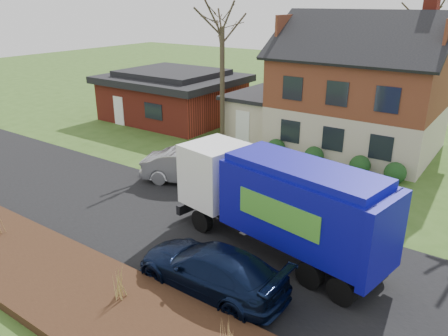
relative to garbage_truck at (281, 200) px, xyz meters
The scene contains 12 objects.
ground 4.50m from the garbage_truck, behind, with size 120.00×120.00×0.00m, color #33511B.
road 4.49m from the garbage_truck, behind, with size 80.00×7.00×0.02m, color black.
mulch_verge 7.32m from the garbage_truck, 124.00° to the right, with size 80.00×3.50×0.30m, color black.
main_house 13.72m from the garbage_truck, 100.41° to the left, with size 12.95×8.95×9.26m.
ranch_house 20.23m from the garbage_truck, 142.01° to the left, with size 9.80×8.20×3.70m.
garbage_truck is the anchor object (origin of this frame).
silver_sedan 7.55m from the garbage_truck, 153.65° to the left, with size 1.75×5.02×1.65m, color #999CA0.
navy_wagon 3.53m from the garbage_truck, 102.30° to the right, with size 2.09×5.14×1.49m, color black.
tree_front_west 14.90m from the garbage_truck, 133.97° to the left, with size 3.34×3.34×9.93m.
tree_back 22.43m from the garbage_truck, 91.00° to the left, with size 3.23×3.23×10.23m.
grass_clump_mid 6.03m from the garbage_truck, 114.33° to the right, with size 0.37×0.31×1.04m.
grass_clump_east 5.51m from the garbage_truck, 75.13° to the right, with size 0.32×0.27×0.81m.
Camera 1 is at (10.27, -11.88, 8.61)m, focal length 35.00 mm.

